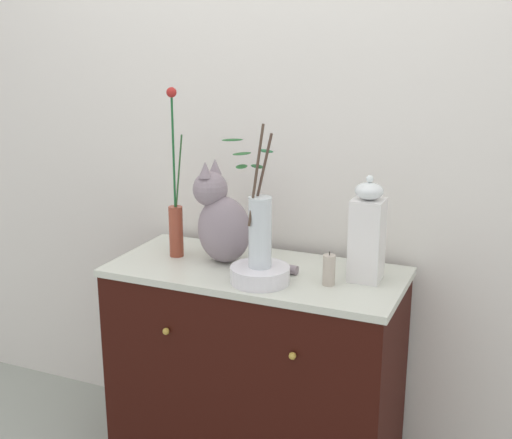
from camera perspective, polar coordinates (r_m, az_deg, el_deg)
wall_back at (r=2.55m, az=2.79°, el=8.58°), size 4.40×0.08×2.60m
sideboard at (r=2.55m, az=-0.00°, el=-12.72°), size 1.04×0.49×0.81m
cat_sitting at (r=2.41m, az=-2.90°, el=-0.09°), size 0.41×0.17×0.37m
vase_slim_green at (r=2.49m, az=-6.79°, el=0.23°), size 0.06×0.05×0.62m
bowl_porcelain at (r=2.25m, az=0.34°, el=-4.66°), size 0.20×0.20×0.06m
vase_glass_clear at (r=2.20m, az=0.29°, el=-0.61°), size 0.18×0.13×0.47m
jar_lidded_porcelain at (r=2.26m, az=9.36°, el=-1.15°), size 0.10×0.10×0.36m
candle_pillar at (r=2.23m, az=6.17°, el=-4.26°), size 0.04×0.04×0.11m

